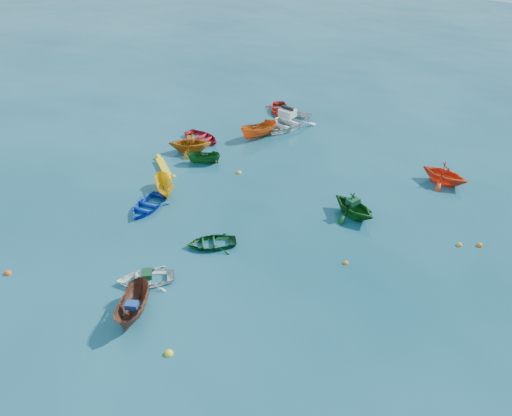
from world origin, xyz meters
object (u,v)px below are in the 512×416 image
Objects in this scene: dinghy_blue_sw at (147,209)px; motorboat_white at (287,126)px; dinghy_white_near at (146,281)px; kayak_yellow at (164,170)px.

motorboat_white is at bearing 73.68° from dinghy_blue_sw.
dinghy_white_near reaches higher than kayak_yellow.
kayak_yellow is at bearing -100.78° from motorboat_white.
dinghy_blue_sw reaches higher than dinghy_white_near.
dinghy_white_near is 20.72m from motorboat_white.
dinghy_blue_sw is 6.80m from dinghy_white_near.
dinghy_blue_sw is 4.99m from kayak_yellow.
motorboat_white is at bearing 146.89° from dinghy_white_near.
kayak_yellow is at bearing 107.64° from dinghy_blue_sw.
dinghy_white_near is (4.90, -4.71, 0.00)m from dinghy_blue_sw.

